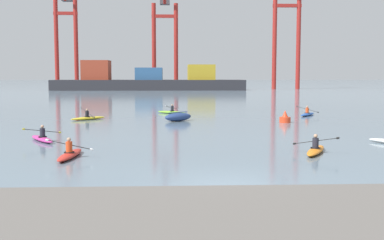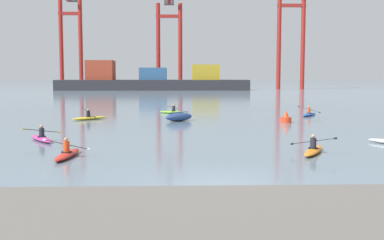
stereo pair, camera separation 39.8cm
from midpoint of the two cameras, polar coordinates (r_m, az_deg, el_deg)
ground_plane at (r=16.66m, az=4.18°, el=-7.80°), size 800.00×800.00×0.00m
container_barge at (r=124.53m, az=-4.76°, el=4.70°), size 49.39×9.70×7.66m
gantry_crane_west at (r=141.48m, az=-14.36°, el=10.71°), size 6.74×20.78×34.65m
gantry_crane_west_mid at (r=136.78m, az=-2.68°, el=10.91°), size 7.47×17.14×37.11m
gantry_crane_east_mid at (r=134.39m, az=11.98°, el=11.53°), size 7.83×20.38×38.34m
capsized_dinghy at (r=39.57m, az=-1.29°, el=0.38°), size 2.74×2.44×0.76m
channel_buoy at (r=38.97m, az=11.48°, el=0.21°), size 0.90×0.90×1.00m
kayak_yellow at (r=41.78m, az=-11.96°, el=0.28°), size 2.90×2.75×1.05m
kayak_magenta at (r=28.87m, az=-17.24°, el=-2.08°), size 2.32×3.20×0.95m
kayak_blue at (r=46.08m, az=14.10°, el=0.70°), size 2.42×3.14×0.95m
kayak_red at (r=22.78m, az=-14.27°, el=-3.94°), size 2.25×3.43×0.95m
kayak_lime at (r=47.37m, az=-2.05°, el=0.98°), size 3.05×2.56×0.95m
kayak_orange at (r=24.00m, az=14.81°, el=-3.48°), size 2.07×3.31×0.95m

